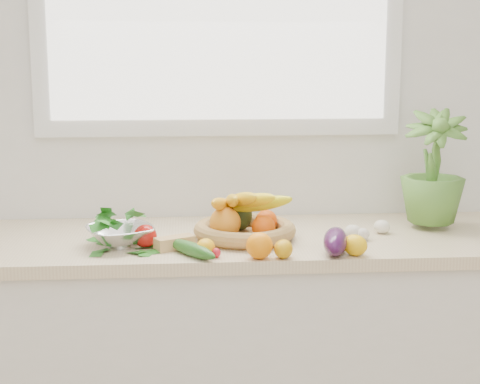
{
  "coord_description": "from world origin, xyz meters",
  "views": [
    {
      "loc": [
        -0.13,
        -0.39,
        1.49
      ],
      "look_at": [
        0.05,
        1.93,
        1.05
      ],
      "focal_mm": 55.0,
      "sensor_mm": 36.0,
      "label": 1
    }
  ],
  "objects": [
    {
      "name": "lemon_c",
      "position": [
        0.37,
        1.68,
        0.93
      ],
      "size": [
        0.1,
        0.1,
        0.06
      ],
      "primitive_type": "ellipsoid",
      "rotation": [
        0.0,
        0.0,
        0.68
      ],
      "color": "yellow",
      "rests_on": "countertop"
    },
    {
      "name": "garlic_b",
      "position": [
        0.41,
        1.87,
        0.92
      ],
      "size": [
        0.06,
        0.06,
        0.05
      ],
      "primitive_type": "ellipsoid",
      "rotation": [
        0.0,
        0.0,
        0.17
      ],
      "color": "beige",
      "rests_on": "countertop"
    },
    {
      "name": "lemon_b",
      "position": [
        -0.07,
        1.71,
        0.93
      ],
      "size": [
        0.08,
        0.09,
        0.05
      ],
      "primitive_type": "ellipsoid",
      "rotation": [
        0.0,
        0.0,
        -0.53
      ],
      "color": "#EEA40C",
      "rests_on": "countertop"
    },
    {
      "name": "radish",
      "position": [
        -0.04,
        1.69,
        0.91
      ],
      "size": [
        0.03,
        0.03,
        0.03
      ],
      "primitive_type": "sphere",
      "rotation": [
        0.0,
        0.0,
        -0.18
      ],
      "color": "red",
      "rests_on": "countertop"
    },
    {
      "name": "orange_loose",
      "position": [
        0.09,
        1.67,
        0.94
      ],
      "size": [
        0.09,
        0.09,
        0.08
      ],
      "primitive_type": "sphere",
      "rotation": [
        0.0,
        0.0,
        -0.23
      ],
      "color": "orange",
      "rests_on": "countertop"
    },
    {
      "name": "back_wall",
      "position": [
        0.0,
        2.25,
        1.35
      ],
      "size": [
        4.5,
        0.02,
        2.7
      ],
      "primitive_type": "cube",
      "color": "white",
      "rests_on": "ground"
    },
    {
      "name": "apple",
      "position": [
        -0.25,
        1.82,
        0.94
      ],
      "size": [
        0.09,
        0.09,
        0.07
      ],
      "primitive_type": "sphere",
      "rotation": [
        0.0,
        0.0,
        0.35
      ],
      "color": "#B2120E",
      "rests_on": "countertop"
    },
    {
      "name": "cucumber",
      "position": [
        -0.11,
        1.72,
        0.92
      ],
      "size": [
        0.17,
        0.21,
        0.04
      ],
      "primitive_type": "ellipsoid",
      "rotation": [
        0.0,
        0.0,
        0.61
      ],
      "color": "#295117",
      "rests_on": "countertop"
    },
    {
      "name": "fruit_basket",
      "position": [
        0.06,
        1.91,
        0.95
      ],
      "size": [
        0.42,
        0.42,
        0.18
      ],
      "color": "#AF804D",
      "rests_on": "countertop"
    },
    {
      "name": "garlic_a",
      "position": [
        0.53,
        1.94,
        0.92
      ],
      "size": [
        0.07,
        0.07,
        0.05
      ],
      "primitive_type": "ellipsoid",
      "rotation": [
        0.0,
        0.0,
        0.31
      ],
      "color": "silver",
      "rests_on": "countertop"
    },
    {
      "name": "potted_herb",
      "position": [
        0.71,
        2.01,
        1.11
      ],
      "size": [
        0.26,
        0.26,
        0.39
      ],
      "primitive_type": "imported",
      "rotation": [
        0.0,
        0.0,
        -0.24
      ],
      "color": "#4F8430",
      "rests_on": "countertop"
    },
    {
      "name": "colander_with_spinach",
      "position": [
        -0.33,
        1.84,
        0.96
      ],
      "size": [
        0.26,
        0.26,
        0.11
      ],
      "color": "silver",
      "rests_on": "countertop"
    },
    {
      "name": "lemon_a",
      "position": [
        0.16,
        1.67,
        0.93
      ],
      "size": [
        0.07,
        0.08,
        0.06
      ],
      "primitive_type": "ellipsoid",
      "rotation": [
        0.0,
        0.0,
        -0.19
      ],
      "color": "orange",
      "rests_on": "countertop"
    },
    {
      "name": "eggplant",
      "position": [
        0.32,
        1.71,
        0.94
      ],
      "size": [
        0.12,
        0.2,
        0.08
      ],
      "primitive_type": "ellipsoid",
      "rotation": [
        0.0,
        0.0,
        -0.23
      ],
      "color": "#36103B",
      "rests_on": "countertop"
    },
    {
      "name": "garlic_c",
      "position": [
        0.44,
        1.86,
        0.92
      ],
      "size": [
        0.05,
        0.05,
        0.04
      ],
      "primitive_type": "ellipsoid",
      "rotation": [
        0.0,
        0.0,
        -0.02
      ],
      "color": "beige",
      "rests_on": "countertop"
    },
    {
      "name": "counter_cabinet",
      "position": [
        0.0,
        1.95,
        0.43
      ],
      "size": [
        2.2,
        0.58,
        0.86
      ],
      "primitive_type": "cube",
      "color": "silver",
      "rests_on": "ground"
    },
    {
      "name": "ginger",
      "position": [
        -0.16,
        1.8,
        0.92
      ],
      "size": [
        0.13,
        0.1,
        0.04
      ],
      "primitive_type": "cube",
      "rotation": [
        0.0,
        0.0,
        0.48
      ],
      "color": "tan",
      "rests_on": "countertop"
    },
    {
      "name": "countertop",
      "position": [
        0.0,
        1.95,
        0.88
      ],
      "size": [
        2.24,
        0.62,
        0.04
      ],
      "primitive_type": "cube",
      "color": "beige",
      "rests_on": "counter_cabinet"
    }
  ]
}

